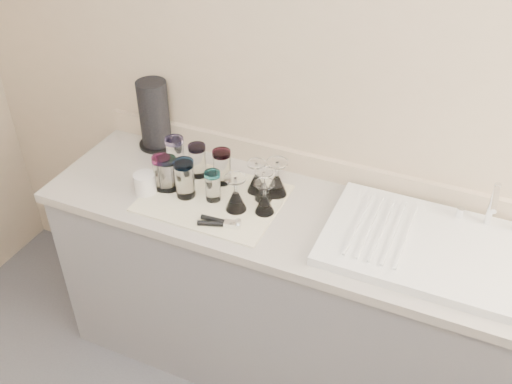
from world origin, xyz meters
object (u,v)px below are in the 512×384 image
at_px(tumbler_magenta, 162,173).
at_px(goblet_front_right, 265,202).
at_px(sink_unit, 439,249).
at_px(paper_towel_roll, 154,115).
at_px(tumbler_extra, 168,174).
at_px(can_opener, 220,223).
at_px(goblet_extra, 264,190).
at_px(goblet_back_left, 256,181).
at_px(goblet_back_right, 277,183).
at_px(goblet_front_left, 236,198).
at_px(tumbler_teal, 175,154).
at_px(tumbler_cyan, 198,160).
at_px(tumbler_blue, 185,178).
at_px(tumbler_lavender, 213,186).
at_px(white_mug, 145,184).

xyz_separation_m(tumbler_magenta, goblet_front_right, (0.44, 0.02, -0.03)).
relative_size(sink_unit, paper_towel_roll, 2.57).
height_order(tumbler_extra, can_opener, tumbler_extra).
bearing_deg(paper_towel_roll, goblet_extra, -17.36).
relative_size(goblet_back_left, goblet_back_right, 0.89).
bearing_deg(goblet_front_left, goblet_extra, 55.21).
xyz_separation_m(goblet_front_left, goblet_front_right, (0.11, 0.03, -0.00)).
height_order(sink_unit, goblet_back_right, sink_unit).
distance_m(sink_unit, tumbler_teal, 1.13).
bearing_deg(tumbler_cyan, goblet_front_left, -30.84).
height_order(tumbler_blue, goblet_extra, tumbler_blue).
height_order(tumbler_teal, can_opener, tumbler_teal).
relative_size(sink_unit, can_opener, 5.00).
bearing_deg(goblet_back_right, tumbler_lavender, -147.90).
distance_m(goblet_back_left, goblet_front_left, 0.15).
distance_m(tumbler_cyan, tumbler_extra, 0.15).
distance_m(tumbler_magenta, can_opener, 0.35).
distance_m(goblet_back_right, goblet_front_right, 0.13).
bearing_deg(sink_unit, goblet_back_left, 174.56).
bearing_deg(can_opener, goblet_front_left, 83.39).
bearing_deg(goblet_back_right, can_opener, -113.76).
bearing_deg(white_mug, tumbler_teal, 78.41).
distance_m(goblet_back_left, goblet_front_right, 0.14).
xyz_separation_m(sink_unit, paper_towel_roll, (-1.32, 0.23, 0.14)).
distance_m(tumbler_teal, goblet_front_left, 0.38).
bearing_deg(goblet_front_right, can_opener, -130.89).
height_order(sink_unit, tumbler_extra, sink_unit).
relative_size(tumbler_teal, goblet_back_right, 1.02).
xyz_separation_m(tumbler_teal, tumbler_lavender, (0.24, -0.12, -0.01)).
bearing_deg(goblet_back_left, paper_towel_roll, 164.77).
xyz_separation_m(sink_unit, can_opener, (-0.79, -0.19, -0.00)).
relative_size(tumbler_lavender, tumbler_extra, 0.87).
relative_size(tumbler_teal, tumbler_extra, 1.06).
bearing_deg(tumbler_extra, white_mug, -146.15).
xyz_separation_m(tumbler_blue, can_opener, (0.21, -0.11, -0.07)).
xyz_separation_m(goblet_front_left, can_opener, (-0.01, -0.11, -0.04)).
xyz_separation_m(sink_unit, tumbler_teal, (-1.13, 0.07, 0.07)).
relative_size(tumbler_teal, tumbler_magenta, 1.04).
bearing_deg(tumbler_blue, goblet_extra, 19.67).
height_order(tumbler_magenta, goblet_back_right, goblet_back_right).
bearing_deg(goblet_back_left, can_opener, -98.20).
bearing_deg(can_opener, tumbler_teal, 142.80).
bearing_deg(goblet_front_left, sink_unit, 5.32).
xyz_separation_m(sink_unit, goblet_front_left, (-0.77, -0.07, 0.04)).
relative_size(tumbler_magenta, goblet_back_left, 1.10).
xyz_separation_m(tumbler_teal, white_mug, (-0.04, -0.19, -0.04)).
xyz_separation_m(tumbler_lavender, goblet_extra, (0.18, 0.08, -0.02)).
bearing_deg(tumbler_lavender, goblet_back_right, 32.10).
distance_m(tumbler_magenta, tumbler_extra, 0.02).
relative_size(tumbler_magenta, paper_towel_roll, 0.48).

